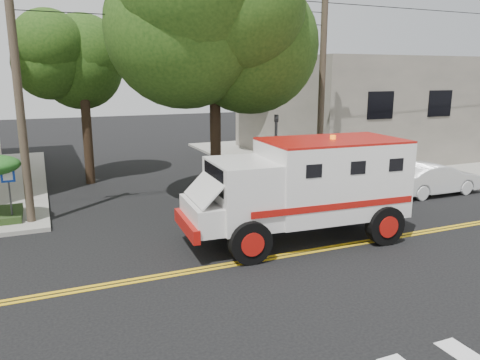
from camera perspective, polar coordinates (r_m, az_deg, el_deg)
name	(u,v)px	position (r m, az deg, el deg)	size (l,w,h in m)	color
ground	(246,262)	(13.42, 0.73, -9.98)	(100.00, 100.00, 0.00)	black
sidewalk_ne	(352,155)	(31.38, 13.46, 3.03)	(17.00, 17.00, 0.15)	gray
building_right	(368,106)	(32.33, 15.39, 8.70)	(14.00, 12.00, 6.00)	#6B665C
utility_pole_left	(19,96)	(17.34, -25.38, 9.28)	(0.28, 0.28, 9.00)	#382D23
utility_pole_right	(322,91)	(20.86, 9.93, 10.69)	(0.28, 0.28, 9.00)	#382D23
tree_main	(227,21)	(18.96, -1.54, 18.85)	(6.08, 5.70, 9.85)	black
tree_left	(90,62)	(23.23, -17.83, 13.51)	(4.48, 4.20, 7.70)	black
tree_right	(274,60)	(30.44, 4.13, 14.43)	(4.80, 4.50, 8.20)	black
traffic_signal	(276,148)	(19.30, 4.38, 3.90)	(0.15, 0.18, 3.60)	#3F3F42
accessibility_sign	(9,188)	(17.94, -26.32, -0.88)	(0.45, 0.10, 2.02)	#3F3F42
armored_truck	(306,184)	(14.81, 7.99, -0.50)	(7.17, 3.18, 3.20)	silver
parked_sedan	(434,179)	(22.29, 22.61, 0.15)	(1.48, 4.24, 1.40)	silver
pedestrian_a	(312,175)	(20.27, 8.72, 0.59)	(0.60, 0.39, 1.63)	gray
pedestrian_b	(318,172)	(20.42, 9.50, 0.95)	(0.89, 0.70, 1.84)	gray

